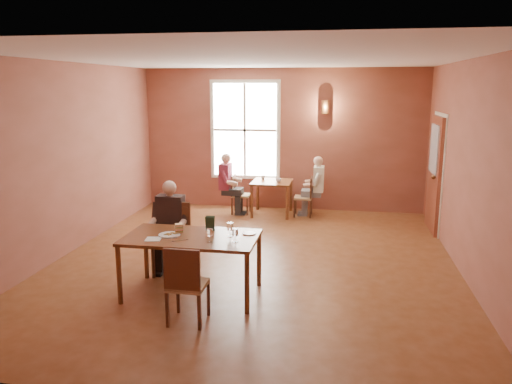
% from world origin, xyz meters
% --- Properties ---
extents(ground, '(6.00, 7.00, 0.01)m').
position_xyz_m(ground, '(0.00, 0.00, 0.00)').
color(ground, brown).
rests_on(ground, ground).
extents(wall_back, '(6.00, 0.04, 3.00)m').
position_xyz_m(wall_back, '(0.00, 3.50, 1.50)').
color(wall_back, brown).
rests_on(wall_back, ground).
extents(wall_front, '(6.00, 0.04, 3.00)m').
position_xyz_m(wall_front, '(0.00, -3.50, 1.50)').
color(wall_front, brown).
rests_on(wall_front, ground).
extents(wall_left, '(0.04, 7.00, 3.00)m').
position_xyz_m(wall_left, '(-3.00, 0.00, 1.50)').
color(wall_left, brown).
rests_on(wall_left, ground).
extents(wall_right, '(0.04, 7.00, 3.00)m').
position_xyz_m(wall_right, '(3.00, 0.00, 1.50)').
color(wall_right, brown).
rests_on(wall_right, ground).
extents(ceiling, '(6.00, 7.00, 0.04)m').
position_xyz_m(ceiling, '(0.00, 0.00, 3.00)').
color(ceiling, white).
rests_on(ceiling, wall_back).
extents(window, '(1.36, 0.10, 1.96)m').
position_xyz_m(window, '(-0.80, 3.45, 1.70)').
color(window, white).
rests_on(window, wall_back).
extents(door, '(0.12, 1.04, 2.10)m').
position_xyz_m(door, '(2.94, 2.30, 1.05)').
color(door, maroon).
rests_on(door, ground).
extents(wall_sconce, '(0.16, 0.16, 0.28)m').
position_xyz_m(wall_sconce, '(0.90, 3.40, 2.20)').
color(wall_sconce, brown).
rests_on(wall_sconce, wall_back).
extents(main_table, '(1.66, 0.94, 0.78)m').
position_xyz_m(main_table, '(-0.57, -1.31, 0.39)').
color(main_table, brown).
rests_on(main_table, ground).
extents(chair_diner_main, '(0.45, 0.45, 1.01)m').
position_xyz_m(chair_diner_main, '(-1.07, -0.66, 0.50)').
color(chair_diner_main, '#462511').
rests_on(chair_diner_main, ground).
extents(diner_main, '(0.50, 0.50, 1.26)m').
position_xyz_m(diner_main, '(-1.07, -0.69, 0.63)').
color(diner_main, '#3F281C').
rests_on(diner_main, ground).
extents(chair_empty, '(0.41, 0.41, 0.92)m').
position_xyz_m(chair_empty, '(-0.39, -2.04, 0.46)').
color(chair_empty, '#5E2A15').
rests_on(chair_empty, ground).
extents(plate_food, '(0.34, 0.34, 0.03)m').
position_xyz_m(plate_food, '(-0.84, -1.34, 0.80)').
color(plate_food, white).
rests_on(plate_food, main_table).
extents(sandwich, '(0.12, 0.12, 0.11)m').
position_xyz_m(sandwich, '(-0.75, -1.25, 0.84)').
color(sandwich, tan).
rests_on(sandwich, main_table).
extents(goblet_a, '(0.10, 0.10, 0.19)m').
position_xyz_m(goblet_a, '(-0.08, -1.25, 0.88)').
color(goblet_a, white).
rests_on(goblet_a, main_table).
extents(goblet_b, '(0.09, 0.09, 0.19)m').
position_xyz_m(goblet_b, '(0.03, -1.46, 0.87)').
color(goblet_b, white).
rests_on(goblet_b, main_table).
extents(goblet_c, '(0.08, 0.08, 0.19)m').
position_xyz_m(goblet_c, '(-0.27, -1.53, 0.87)').
color(goblet_c, white).
rests_on(goblet_c, main_table).
extents(menu_stand, '(0.12, 0.07, 0.19)m').
position_xyz_m(menu_stand, '(-0.39, -1.03, 0.88)').
color(menu_stand, '#213E29').
rests_on(menu_stand, main_table).
extents(knife, '(0.18, 0.12, 0.00)m').
position_xyz_m(knife, '(-0.64, -1.52, 0.78)').
color(knife, silver).
rests_on(knife, main_table).
extents(napkin, '(0.21, 0.21, 0.01)m').
position_xyz_m(napkin, '(-0.99, -1.52, 0.78)').
color(napkin, silver).
rests_on(napkin, main_table).
extents(side_plate, '(0.21, 0.21, 0.01)m').
position_xyz_m(side_plate, '(0.13, -1.09, 0.79)').
color(side_plate, white).
rests_on(side_plate, main_table).
extents(second_table, '(0.80, 0.80, 0.71)m').
position_xyz_m(second_table, '(-0.13, 2.91, 0.35)').
color(second_table, brown).
rests_on(second_table, ground).
extents(chair_diner_white, '(0.36, 0.36, 0.81)m').
position_xyz_m(chair_diner_white, '(0.52, 2.91, 0.40)').
color(chair_diner_white, '#3D2611').
rests_on(chair_diner_white, ground).
extents(diner_white, '(0.48, 0.48, 1.19)m').
position_xyz_m(diner_white, '(0.55, 2.91, 0.60)').
color(diner_white, silver).
rests_on(diner_white, ground).
extents(chair_diner_maroon, '(0.36, 0.36, 0.81)m').
position_xyz_m(chair_diner_maroon, '(-0.78, 2.91, 0.40)').
color(chair_diner_maroon, '#592E1D').
rests_on(chair_diner_maroon, ground).
extents(diner_maroon, '(0.49, 0.49, 1.23)m').
position_xyz_m(diner_maroon, '(-0.81, 2.91, 0.61)').
color(diner_maroon, maroon).
rests_on(diner_maroon, ground).
extents(cup_a, '(0.12, 0.12, 0.08)m').
position_xyz_m(cup_a, '(0.01, 2.82, 0.75)').
color(cup_a, white).
rests_on(cup_a, second_table).
extents(cup_b, '(0.11, 0.11, 0.08)m').
position_xyz_m(cup_b, '(-0.34, 3.06, 0.75)').
color(cup_b, silver).
rests_on(cup_b, second_table).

